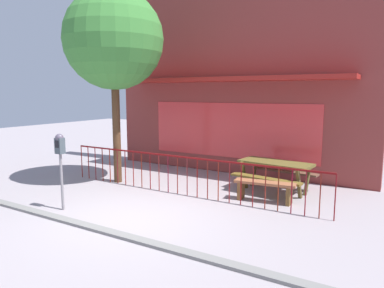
% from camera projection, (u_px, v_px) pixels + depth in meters
% --- Properties ---
extents(ground, '(40.00, 40.00, 0.00)m').
position_uv_depth(ground, '(135.00, 217.00, 7.20)').
color(ground, gray).
extents(pub_storefront, '(8.45, 1.45, 5.98)m').
position_uv_depth(pub_storefront, '(234.00, 78.00, 10.90)').
color(pub_storefront, '#50181B').
rests_on(pub_storefront, ground).
extents(patio_fence_front, '(7.12, 0.04, 0.97)m').
position_uv_depth(patio_fence_front, '(182.00, 169.00, 8.65)').
color(patio_fence_front, maroon).
rests_on(patio_fence_front, ground).
extents(picnic_table_left, '(1.96, 1.58, 0.79)m').
position_uv_depth(picnic_table_left, '(275.00, 168.00, 8.94)').
color(picnic_table_left, brown).
rests_on(picnic_table_left, ground).
extents(patio_bench, '(1.43, 0.49, 0.48)m').
position_uv_depth(patio_bench, '(265.00, 187.00, 8.13)').
color(patio_bench, '#945737').
rests_on(patio_bench, ground).
extents(parking_meter_near, '(0.18, 0.17, 1.66)m').
position_uv_depth(parking_meter_near, '(60.00, 152.00, 7.43)').
color(parking_meter_near, gray).
rests_on(parking_meter_near, ground).
extents(street_tree, '(2.69, 2.69, 5.27)m').
position_uv_depth(street_tree, '(114.00, 40.00, 9.44)').
color(street_tree, '#4D311D').
rests_on(street_tree, ground).
extents(curb_edge, '(11.83, 0.20, 0.11)m').
position_uv_depth(curb_edge, '(102.00, 232.00, 6.42)').
color(curb_edge, slate).
rests_on(curb_edge, ground).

